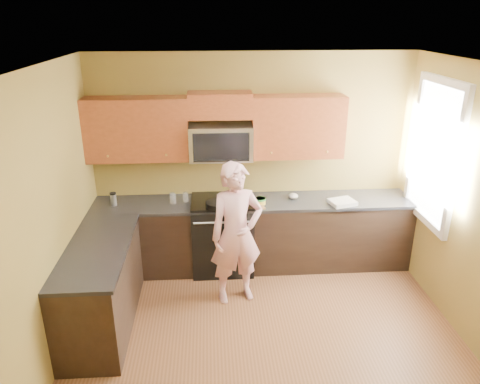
{
  "coord_description": "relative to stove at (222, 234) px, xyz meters",
  "views": [
    {
      "loc": [
        -0.53,
        -3.51,
        3.11
      ],
      "look_at": [
        -0.2,
        1.3,
        1.2
      ],
      "focal_mm": 33.88,
      "sensor_mm": 36.0,
      "label": 1
    }
  ],
  "objects": [
    {
      "name": "floor",
      "position": [
        0.4,
        -1.68,
        -0.47
      ],
      "size": [
        4.0,
        4.0,
        0.0
      ],
      "primitive_type": "plane",
      "color": "brown",
      "rests_on": "ground"
    },
    {
      "name": "ceiling",
      "position": [
        0.4,
        -1.68,
        2.23
      ],
      "size": [
        4.0,
        4.0,
        0.0
      ],
      "primitive_type": "plane",
      "rotation": [
        3.14,
        0.0,
        0.0
      ],
      "color": "white",
      "rests_on": "ground"
    },
    {
      "name": "wall_back",
      "position": [
        0.4,
        0.32,
        0.88
      ],
      "size": [
        4.0,
        0.0,
        4.0
      ],
      "primitive_type": "plane",
      "rotation": [
        1.57,
        0.0,
        0.0
      ],
      "color": "olive",
      "rests_on": "ground"
    },
    {
      "name": "wall_left",
      "position": [
        -1.6,
        -1.68,
        0.88
      ],
      "size": [
        0.0,
        4.0,
        4.0
      ],
      "primitive_type": "plane",
      "rotation": [
        1.57,
        0.0,
        1.57
      ],
      "color": "olive",
      "rests_on": "ground"
    },
    {
      "name": "cabinet_back_run",
      "position": [
        0.4,
        0.02,
        -0.03
      ],
      "size": [
        4.0,
        0.6,
        0.88
      ],
      "primitive_type": "cube",
      "color": "black",
      "rests_on": "floor"
    },
    {
      "name": "cabinet_left_run",
      "position": [
        -1.3,
        -1.08,
        -0.03
      ],
      "size": [
        0.6,
        1.6,
        0.88
      ],
      "primitive_type": "cube",
      "color": "black",
      "rests_on": "floor"
    },
    {
      "name": "countertop_back",
      "position": [
        0.4,
        0.01,
        0.43
      ],
      "size": [
        4.0,
        0.62,
        0.04
      ],
      "primitive_type": "cube",
      "color": "black",
      "rests_on": "cabinet_back_run"
    },
    {
      "name": "countertop_left",
      "position": [
        -1.29,
        -1.08,
        0.43
      ],
      "size": [
        0.62,
        1.6,
        0.04
      ],
      "primitive_type": "cube",
      "color": "black",
      "rests_on": "cabinet_left_run"
    },
    {
      "name": "stove",
      "position": [
        0.0,
        0.0,
        0.0
      ],
      "size": [
        0.76,
        0.65,
        0.95
      ],
      "primitive_type": null,
      "color": "black",
      "rests_on": "floor"
    },
    {
      "name": "microwave",
      "position": [
        0.0,
        0.12,
        0.97
      ],
      "size": [
        0.76,
        0.4,
        0.42
      ],
      "primitive_type": null,
      "color": "silver",
      "rests_on": "wall_back"
    },
    {
      "name": "upper_cab_left",
      "position": [
        -0.99,
        0.16,
        0.97
      ],
      "size": [
        1.22,
        0.33,
        0.75
      ],
      "primitive_type": null,
      "color": "brown",
      "rests_on": "wall_back"
    },
    {
      "name": "upper_cab_right",
      "position": [
        0.94,
        0.16,
        0.97
      ],
      "size": [
        1.12,
        0.33,
        0.75
      ],
      "primitive_type": null,
      "color": "brown",
      "rests_on": "wall_back"
    },
    {
      "name": "upper_cab_over_mw",
      "position": [
        0.0,
        0.16,
        1.62
      ],
      "size": [
        0.76,
        0.33,
        0.3
      ],
      "primitive_type": "cube",
      "color": "brown",
      "rests_on": "wall_back"
    },
    {
      "name": "window",
      "position": [
        2.38,
        -0.48,
        1.17
      ],
      "size": [
        0.06,
        1.06,
        1.66
      ],
      "primitive_type": null,
      "color": "white",
      "rests_on": "wall_right"
    },
    {
      "name": "woman",
      "position": [
        0.14,
        -0.69,
        0.35
      ],
      "size": [
        0.68,
        0.53,
        1.65
      ],
      "primitive_type": "imported",
      "rotation": [
        0.0,
        0.0,
        0.25
      ],
      "color": "pink",
      "rests_on": "floor"
    },
    {
      "name": "frying_pan",
      "position": [
        -0.06,
        -0.2,
        0.47
      ],
      "size": [
        0.43,
        0.55,
        0.06
      ],
      "primitive_type": null,
      "rotation": [
        0.0,
        0.0,
        0.36
      ],
      "color": "black",
      "rests_on": "stove"
    },
    {
      "name": "butter_tub",
      "position": [
        0.47,
        -0.09,
        0.45
      ],
      "size": [
        0.16,
        0.16,
        0.1
      ],
      "primitive_type": null,
      "rotation": [
        0.0,
        0.0,
        0.18
      ],
      "color": "yellow",
      "rests_on": "countertop_back"
    },
    {
      "name": "toast_slice",
      "position": [
        0.45,
        -0.21,
        0.45
      ],
      "size": [
        0.13,
        0.13,
        0.01
      ],
      "primitive_type": "cube",
      "rotation": [
        0.0,
        0.0,
        0.22
      ],
      "color": "#B27F47",
      "rests_on": "countertop_back"
    },
    {
      "name": "napkin_a",
      "position": [
        0.12,
        -0.16,
        0.48
      ],
      "size": [
        0.13,
        0.14,
        0.06
      ],
      "primitive_type": "ellipsoid",
      "rotation": [
        0.0,
        0.0,
        -0.21
      ],
      "color": "silver",
      "rests_on": "countertop_back"
    },
    {
      "name": "napkin_b",
      "position": [
        0.91,
        0.06,
        0.48
      ],
      "size": [
        0.16,
        0.16,
        0.07
      ],
      "primitive_type": "ellipsoid",
      "rotation": [
        0.0,
        0.0,
        0.33
      ],
      "color": "silver",
      "rests_on": "countertop_back"
    },
    {
      "name": "dish_towel",
      "position": [
        1.48,
        -0.16,
        0.47
      ],
      "size": [
        0.35,
        0.31,
        0.05
      ],
      "primitive_type": "cube",
      "rotation": [
        0.0,
        0.0,
        0.28
      ],
      "color": "white",
      "rests_on": "countertop_back"
    },
    {
      "name": "travel_mug",
      "position": [
        -1.32,
        -0.01,
        0.45
      ],
      "size": [
        0.09,
        0.09,
        0.16
      ],
      "primitive_type": null,
      "rotation": [
        0.0,
        0.0,
        -0.18
      ],
      "color": "silver",
      "rests_on": "countertop_back"
    },
    {
      "name": "glass_a",
      "position": [
        -0.6,
        0.02,
        0.51
      ],
      "size": [
        0.09,
        0.09,
        0.12
      ],
      "primitive_type": "cylinder",
      "rotation": [
        0.0,
        0.0,
        0.3
      ],
      "color": "silver",
      "rests_on": "countertop_back"
    },
    {
      "name": "glass_b",
      "position": [
        -0.62,
        0.05,
        0.51
      ],
      "size": [
        0.08,
        0.08,
        0.12
      ],
      "primitive_type": "cylinder",
      "rotation": [
        0.0,
        0.0,
        0.22
      ],
      "color": "silver",
      "rests_on": "countertop_back"
    },
    {
      "name": "glass_c",
      "position": [
        -0.45,
        0.06,
        0.51
      ],
      "size": [
        0.08,
        0.08,
        0.12
      ],
      "primitive_type": "cylinder",
      "rotation": [
        0.0,
        0.0,
        0.08
      ],
      "color": "silver",
      "rests_on": "countertop_back"
    }
  ]
}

